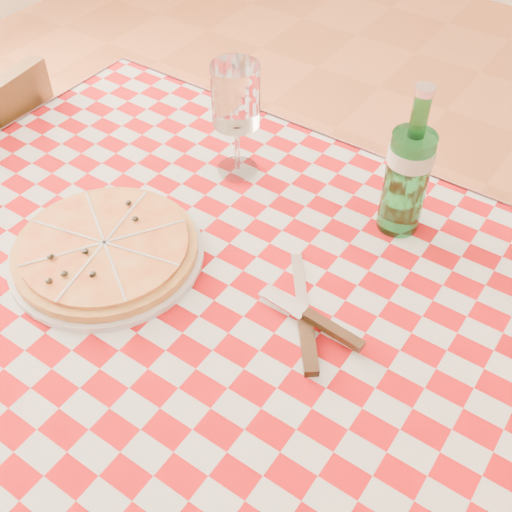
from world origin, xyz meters
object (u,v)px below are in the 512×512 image
at_px(wine_glass, 236,121).
at_px(dining_table, 244,358).
at_px(water_bottle, 410,162).
at_px(pizza_plate, 106,248).

bearing_deg(wine_glass, dining_table, -52.75).
height_order(dining_table, wine_glass, wine_glass).
xyz_separation_m(water_bottle, wine_glass, (-0.30, -0.03, -0.02)).
xyz_separation_m(pizza_plate, water_bottle, (0.33, 0.32, 0.11)).
xyz_separation_m(dining_table, pizza_plate, (-0.24, -0.02, 0.12)).
bearing_deg(pizza_plate, wine_glass, 82.61).
bearing_deg(pizza_plate, dining_table, 5.53).
relative_size(pizza_plate, wine_glass, 1.46).
height_order(pizza_plate, wine_glass, wine_glass).
relative_size(dining_table, pizza_plate, 4.03).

